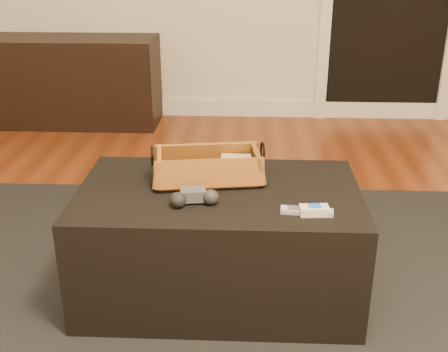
{
  "coord_description": "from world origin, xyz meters",
  "views": [
    {
      "loc": [
        0.32,
        -1.38,
        1.25
      ],
      "look_at": [
        0.24,
        0.4,
        0.49
      ],
      "focal_mm": 45.0,
      "sensor_mm": 36.0,
      "label": 1
    }
  ],
  "objects_px": {
    "ottoman": "(219,241)",
    "game_controller": "(194,197)",
    "cream_gadget": "(314,210)",
    "wicker_basket": "(208,168)",
    "media_cabinet": "(48,81)",
    "tv_remote": "(203,176)",
    "silver_remote": "(307,211)"
  },
  "relations": [
    {
      "from": "ottoman",
      "to": "silver_remote",
      "type": "bearing_deg",
      "value": -30.88
    },
    {
      "from": "tv_remote",
      "to": "game_controller",
      "type": "relative_size",
      "value": 1.23
    },
    {
      "from": "game_controller",
      "to": "silver_remote",
      "type": "xyz_separation_m",
      "value": [
        0.37,
        -0.05,
        -0.02
      ]
    },
    {
      "from": "tv_remote",
      "to": "silver_remote",
      "type": "height_order",
      "value": "tv_remote"
    },
    {
      "from": "ottoman",
      "to": "wicker_basket",
      "type": "bearing_deg",
      "value": 118.41
    },
    {
      "from": "tv_remote",
      "to": "wicker_basket",
      "type": "distance_m",
      "value": 0.03
    },
    {
      "from": "wicker_basket",
      "to": "ottoman",
      "type": "bearing_deg",
      "value": -61.59
    },
    {
      "from": "wicker_basket",
      "to": "cream_gadget",
      "type": "distance_m",
      "value": 0.45
    },
    {
      "from": "ottoman",
      "to": "tv_remote",
      "type": "height_order",
      "value": "tv_remote"
    },
    {
      "from": "ottoman",
      "to": "tv_remote",
      "type": "xyz_separation_m",
      "value": [
        -0.06,
        0.06,
        0.24
      ]
    },
    {
      "from": "ottoman",
      "to": "silver_remote",
      "type": "height_order",
      "value": "silver_remote"
    },
    {
      "from": "ottoman",
      "to": "cream_gadget",
      "type": "relative_size",
      "value": 10.42
    },
    {
      "from": "media_cabinet",
      "to": "tv_remote",
      "type": "height_order",
      "value": "media_cabinet"
    },
    {
      "from": "cream_gadget",
      "to": "tv_remote",
      "type": "bearing_deg",
      "value": 147.19
    },
    {
      "from": "wicker_basket",
      "to": "cream_gadget",
      "type": "bearing_deg",
      "value": -35.99
    },
    {
      "from": "game_controller",
      "to": "cream_gadget",
      "type": "xyz_separation_m",
      "value": [
        0.39,
        -0.06,
        -0.01
      ]
    },
    {
      "from": "ottoman",
      "to": "game_controller",
      "type": "bearing_deg",
      "value": -121.38
    },
    {
      "from": "wicker_basket",
      "to": "silver_remote",
      "type": "bearing_deg",
      "value": -37.08
    },
    {
      "from": "tv_remote",
      "to": "cream_gadget",
      "type": "height_order",
      "value": "tv_remote"
    },
    {
      "from": "silver_remote",
      "to": "wicker_basket",
      "type": "bearing_deg",
      "value": 142.92
    },
    {
      "from": "wicker_basket",
      "to": "game_controller",
      "type": "distance_m",
      "value": 0.21
    },
    {
      "from": "media_cabinet",
      "to": "game_controller",
      "type": "distance_m",
      "value": 2.55
    },
    {
      "from": "ottoman",
      "to": "wicker_basket",
      "type": "height_order",
      "value": "wicker_basket"
    },
    {
      "from": "media_cabinet",
      "to": "cream_gadget",
      "type": "distance_m",
      "value": 2.81
    },
    {
      "from": "ottoman",
      "to": "cream_gadget",
      "type": "xyz_separation_m",
      "value": [
        0.32,
        -0.18,
        0.23
      ]
    },
    {
      "from": "tv_remote",
      "to": "silver_remote",
      "type": "xyz_separation_m",
      "value": [
        0.35,
        -0.24,
        -0.02
      ]
    },
    {
      "from": "media_cabinet",
      "to": "tv_remote",
      "type": "bearing_deg",
      "value": -57.79
    },
    {
      "from": "ottoman",
      "to": "game_controller",
      "type": "height_order",
      "value": "game_controller"
    },
    {
      "from": "tv_remote",
      "to": "game_controller",
      "type": "height_order",
      "value": "game_controller"
    },
    {
      "from": "media_cabinet",
      "to": "game_controller",
      "type": "xyz_separation_m",
      "value": [
        1.26,
        -2.21,
        0.15
      ]
    },
    {
      "from": "tv_remote",
      "to": "wicker_basket",
      "type": "height_order",
      "value": "wicker_basket"
    },
    {
      "from": "media_cabinet",
      "to": "cream_gadget",
      "type": "height_order",
      "value": "media_cabinet"
    }
  ]
}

